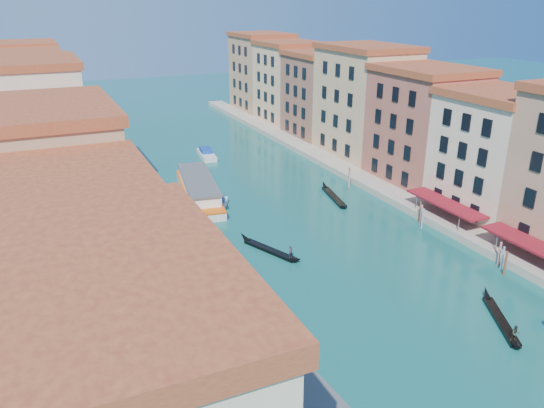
# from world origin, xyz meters

# --- Properties ---
(left_bank_palazzos) EXTENTS (12.80, 128.40, 21.00)m
(left_bank_palazzos) POSITION_xyz_m (-26.00, 64.68, 9.71)
(left_bank_palazzos) COLOR beige
(left_bank_palazzos) RESTS_ON ground
(right_bank_palazzos) EXTENTS (12.80, 128.40, 21.00)m
(right_bank_palazzos) POSITION_xyz_m (30.00, 65.00, 9.75)
(right_bank_palazzos) COLOR brown
(right_bank_palazzos) RESTS_ON ground
(quay) EXTENTS (4.00, 140.00, 1.00)m
(quay) POSITION_xyz_m (22.00, 65.00, 0.50)
(quay) COLOR gray
(quay) RESTS_ON ground
(mooring_poles_right) EXTENTS (1.44, 54.24, 3.20)m
(mooring_poles_right) POSITION_xyz_m (19.10, 28.80, 1.30)
(mooring_poles_right) COLOR #522D1C
(mooring_poles_right) RESTS_ON ground
(vaporetto_near) EXTENTS (5.72, 19.13, 2.80)m
(vaporetto_near) POSITION_xyz_m (-12.38, 19.13, 1.26)
(vaporetto_near) COLOR white
(vaporetto_near) RESTS_ON ground
(vaporetto_far) EXTENTS (7.88, 21.31, 3.10)m
(vaporetto_far) POSITION_xyz_m (-5.00, 62.75, 1.39)
(vaporetto_far) COLOR silver
(vaporetto_far) RESTS_ON ground
(gondola_fore) EXTENTS (4.72, 9.96, 2.09)m
(gondola_fore) POSITION_xyz_m (-2.78, 41.01, 0.35)
(gondola_fore) COLOR black
(gondola_fore) RESTS_ON ground
(gondola_right) EXTENTS (5.59, 9.65, 2.10)m
(gondola_right) POSITION_xyz_m (10.85, 18.02, 0.40)
(gondola_right) COLOR black
(gondola_right) RESTS_ON ground
(gondola_far) EXTENTS (3.13, 11.39, 1.62)m
(gondola_far) POSITION_xyz_m (13.75, 53.93, 0.33)
(gondola_far) COLOR black
(gondola_far) RESTS_ON ground
(motorboat_mid) EXTENTS (5.90, 7.96, 1.61)m
(motorboat_mid) POSITION_xyz_m (-4.48, 56.27, 0.63)
(motorboat_mid) COLOR silver
(motorboat_mid) RESTS_ON ground
(motorboat_far) EXTENTS (3.32, 8.11, 1.63)m
(motorboat_far) POSITION_xyz_m (2.91, 83.68, 0.64)
(motorboat_far) COLOR silver
(motorboat_far) RESTS_ON ground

